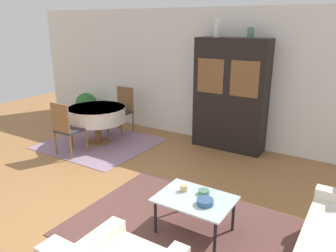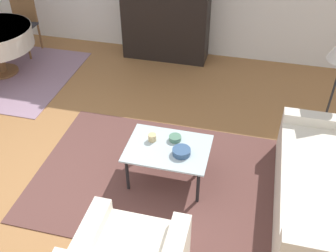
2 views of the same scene
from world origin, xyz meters
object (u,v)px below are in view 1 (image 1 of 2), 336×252
at_px(coffee_table, 195,202).
at_px(vase_short, 251,33).
at_px(dining_chair_far, 122,108).
at_px(potted_plant, 86,106).
at_px(bowl, 205,202).
at_px(dining_table, 97,115).
at_px(vase_tall, 217,28).
at_px(display_cabinet, 230,95).
at_px(dining_chair_near, 66,126).
at_px(bowl_small, 204,192).
at_px(cup, 184,188).

distance_m(coffee_table, vase_short, 3.39).
bearing_deg(dining_chair_far, vase_short, -172.46).
bearing_deg(potted_plant, bowl, -30.36).
distance_m(dining_table, potted_plant, 1.65).
distance_m(dining_chair_far, vase_tall, 2.71).
distance_m(display_cabinet, dining_chair_near, 3.16).
height_order(coffee_table, display_cabinet, display_cabinet).
xyz_separation_m(coffee_table, dining_table, (-3.13, 1.66, 0.20)).
bearing_deg(vase_short, display_cabinet, -179.83).
xyz_separation_m(dining_chair_far, vase_short, (2.71, 0.36, 1.66)).
bearing_deg(bowl_small, vase_short, 99.91).
bearing_deg(vase_short, bowl, -78.57).
distance_m(display_cabinet, cup, 2.86).
bearing_deg(vase_tall, vase_short, 0.00).
height_order(display_cabinet, dining_chair_far, display_cabinet).
distance_m(coffee_table, dining_chair_near, 3.25).
relative_size(dining_table, dining_chair_near, 1.15).
bearing_deg(vase_tall, coffee_table, -69.16).
bearing_deg(vase_tall, bowl_small, -67.35).
bearing_deg(vase_tall, cup, -72.23).
xyz_separation_m(coffee_table, vase_tall, (-1.08, 2.83, 1.90)).
bearing_deg(cup, dining_chair_near, 165.37).
height_order(bowl, vase_tall, vase_tall).
distance_m(coffee_table, display_cabinet, 3.00).
relative_size(cup, potted_plant, 0.12).
distance_m(dining_chair_near, bowl, 3.42).
relative_size(coffee_table, dining_table, 0.75).
height_order(dining_table, vase_tall, vase_tall).
bearing_deg(dining_table, dining_chair_far, 90.00).
bearing_deg(display_cabinet, cup, -78.98).
bearing_deg(cup, dining_table, 151.73).
xyz_separation_m(vase_short, potted_plant, (-4.03, -0.19, -1.82)).
relative_size(vase_short, potted_plant, 0.25).
relative_size(dining_chair_near, bowl, 5.30).
distance_m(coffee_table, dining_table, 3.55).
bearing_deg(bowl, display_cabinet, 107.10).
xyz_separation_m(dining_chair_far, potted_plant, (-1.32, 0.17, -0.17)).
height_order(bowl, bowl_small, bowl).
relative_size(vase_tall, vase_short, 1.81).
distance_m(coffee_table, bowl_small, 0.17).
height_order(dining_table, dining_chair_near, dining_chair_near).
distance_m(coffee_table, dining_chair_far, 3.99).
xyz_separation_m(dining_table, vase_short, (2.71, 1.17, 1.63)).
distance_m(dining_table, bowl_small, 3.52).
xyz_separation_m(cup, potted_plant, (-4.26, 2.56, -0.08)).
xyz_separation_m(vase_tall, potted_plant, (-3.37, -0.19, -1.90)).
xyz_separation_m(cup, vase_short, (-0.23, 2.75, 1.74)).
distance_m(coffee_table, potted_plant, 5.17).
height_order(dining_table, cup, dining_table).
bearing_deg(cup, coffee_table, -21.66).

